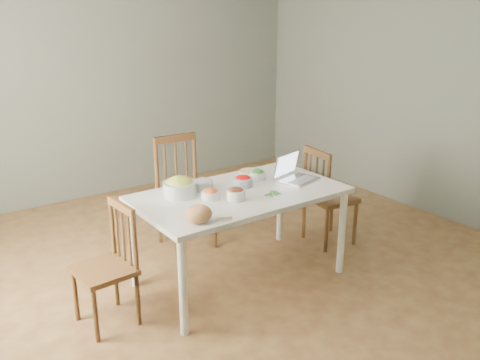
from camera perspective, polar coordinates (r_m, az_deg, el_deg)
floor at (r=4.56m, az=-0.60°, el=-9.68°), size 5.00×5.00×0.00m
wall_back at (r=6.29m, az=-14.07°, el=10.63°), size 5.00×0.00×2.70m
wall_right at (r=5.88m, az=20.02°, el=9.55°), size 0.00×5.00×2.70m
dining_table at (r=4.22m, az=0.00°, el=-6.28°), size 1.65×0.93×0.77m
chair_far at (r=4.80m, az=-6.03°, el=-1.51°), size 0.49×0.47×1.04m
chair_left at (r=3.75m, az=-14.94°, el=-9.37°), size 0.40×0.42×0.89m
chair_right at (r=4.94m, az=10.05°, el=-1.71°), size 0.45×0.46×0.94m
bread_boule at (r=3.50m, az=-4.66°, el=-3.76°), size 0.22×0.22×0.12m
butter_stick at (r=3.54m, az=-1.73°, el=-4.28°), size 0.11×0.06×0.03m
bowl_squash at (r=3.99m, az=-6.71°, el=-0.72°), size 0.33×0.33×0.15m
bowl_carrot at (r=3.92m, az=-3.33°, el=-1.56°), size 0.16×0.16×0.08m
bowl_onion at (r=4.13m, az=-4.19°, el=-0.43°), size 0.22×0.22×0.09m
bowl_mushroom at (r=3.90m, az=-0.44°, el=-1.52°), size 0.19×0.19×0.09m
bowl_redpep at (r=4.19m, az=0.33°, el=-0.09°), size 0.19×0.19×0.09m
bowl_broccoli at (r=4.37m, az=1.99°, el=0.65°), size 0.18×0.18×0.08m
flatbread at (r=4.55m, az=1.18°, el=0.94°), size 0.24×0.24×0.02m
basil_bunch at (r=4.03m, az=3.49°, el=-1.45°), size 0.17×0.17×0.02m
laptop at (r=4.33m, az=6.65°, el=1.33°), size 0.38×0.34×0.23m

